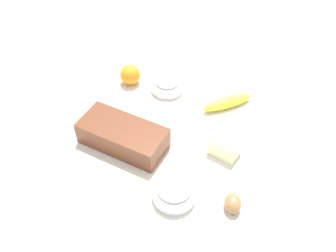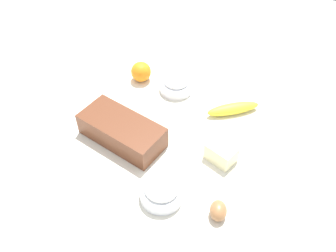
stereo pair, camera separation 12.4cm
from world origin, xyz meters
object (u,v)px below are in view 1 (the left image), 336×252
at_px(loaf_pan, 123,135).
at_px(flour_bowl, 174,191).
at_px(egg_near_butter, 233,203).
at_px(banana, 227,103).
at_px(sugar_bowl, 167,84).
at_px(orange_fruit, 130,75).
at_px(butter_block, 225,147).

bearing_deg(loaf_pan, flour_bowl, -23.96).
relative_size(loaf_pan, egg_near_butter, 4.71).
height_order(loaf_pan, banana, loaf_pan).
height_order(flour_bowl, sugar_bowl, flour_bowl).
distance_m(banana, egg_near_butter, 0.42).
xyz_separation_m(orange_fruit, butter_block, (0.43, -0.22, -0.01)).
relative_size(banana, egg_near_butter, 3.03).
bearing_deg(banana, butter_block, -78.36).
bearing_deg(sugar_bowl, loaf_pan, -97.47).
relative_size(flour_bowl, egg_near_butter, 2.02).
relative_size(loaf_pan, sugar_bowl, 2.38).
bearing_deg(egg_near_butter, sugar_bowl, 129.74).
relative_size(orange_fruit, butter_block, 0.86).
xyz_separation_m(flour_bowl, sugar_bowl, (-0.18, 0.44, -0.00)).
bearing_deg(banana, loaf_pan, -133.37).
xyz_separation_m(banana, butter_block, (0.04, -0.22, 0.01)).
height_order(loaf_pan, orange_fruit, loaf_pan).
bearing_deg(flour_bowl, banana, 83.28).
relative_size(flour_bowl, banana, 0.66).
relative_size(flour_bowl, sugar_bowl, 1.02).
relative_size(flour_bowl, butter_block, 1.40).
distance_m(flour_bowl, orange_fruit, 0.54).
xyz_separation_m(butter_block, egg_near_butter, (0.07, -0.19, -0.01)).
distance_m(flour_bowl, banana, 0.43).
height_order(loaf_pan, sugar_bowl, loaf_pan).
xyz_separation_m(loaf_pan, banana, (0.27, 0.29, -0.02)).
height_order(flour_bowl, egg_near_butter, flour_bowl).
height_order(loaf_pan, egg_near_butter, loaf_pan).
bearing_deg(butter_block, orange_fruit, 152.56).
xyz_separation_m(flour_bowl, banana, (0.05, 0.43, -0.01)).
bearing_deg(egg_near_butter, butter_block, 110.69).
bearing_deg(orange_fruit, loaf_pan, -70.13).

